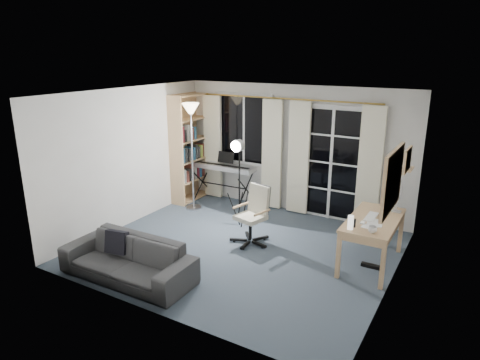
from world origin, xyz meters
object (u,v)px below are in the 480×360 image
Objects in this scene: monitor at (397,194)px; office_chair at (255,209)px; bookshelf at (189,150)px; desk at (373,225)px; keyboard_piano at (223,168)px; sofa at (127,253)px; torchiere_lamp at (191,125)px; studio_light at (238,156)px; mug at (373,229)px.

office_chair is at bearing -163.76° from monitor.
monitor is (4.21, -0.59, -0.06)m from bookshelf.
keyboard_piano is at bearing 159.80° from desk.
bookshelf is 1.15× the size of sofa.
torchiere_lamp is 3.06m from sofa.
keyboard_piano is 1.02× the size of desk.
torchiere_lamp is at bearing 171.62° from office_chair.
sofa is (-2.95, -2.51, -0.60)m from monitor.
sofa is at bearing -94.98° from studio_light.
torchiere_lamp reaches higher than studio_light.
desk is (4.01, -1.04, -0.42)m from bookshelf.
sofa is at bearing -72.53° from torchiere_lamp.
studio_light is 2.51m from desk.
monitor is 3.92m from sofa.
office_chair is (1.76, -0.73, -1.11)m from torchiere_lamp.
mug is (-0.10, -0.95, -0.21)m from monitor.
bookshelf is 4.25m from monitor.
keyboard_piano is 0.85× the size of studio_light.
desk is (3.58, -0.58, -1.04)m from torchiere_lamp.
torchiere_lamp is 1.53× the size of keyboard_piano.
keyboard_piano is 1.97m from office_chair.
desk is at bearing 101.31° from mug.
studio_light reaches higher than desk.
office_chair is at bearing -175.61° from desk.
torchiere_lamp reaches higher than mug.
office_chair reaches higher than sofa.
bookshelf is 1.06× the size of torchiere_lamp.
studio_light is at bearing -13.48° from torchiere_lamp.
desk is at bearing -9.21° from torchiere_lamp.
mug is (0.10, -0.50, 0.14)m from desk.
studio_light is at bearing -176.98° from monitor.
desk is at bearing -21.53° from keyboard_piano.
desk is (2.40, -0.30, -0.65)m from studio_light.
mug is (4.11, -1.54, -0.27)m from bookshelf.
sofa is (0.83, -2.65, -1.29)m from torchiere_lamp.
monitor reaches higher than desk.
office_chair reaches higher than mug.
bookshelf reaches higher than office_chair.
studio_light reaches higher than mug.
torchiere_lamp is 4.06× the size of monitor.
keyboard_piano is 3.76m from mug.
mug is at bearing 3.84° from office_chair.
torchiere_lamp is 3.78m from desk.
keyboard_piano is 1.34m from studio_light.
mug is at bearing -96.13° from monitor.
bookshelf reaches higher than keyboard_piano.
bookshelf is at bearing 165.63° from office_chair.
keyboard_piano is 3.31m from sofa.
bookshelf reaches higher than studio_light.
mug is 0.06× the size of sofa.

